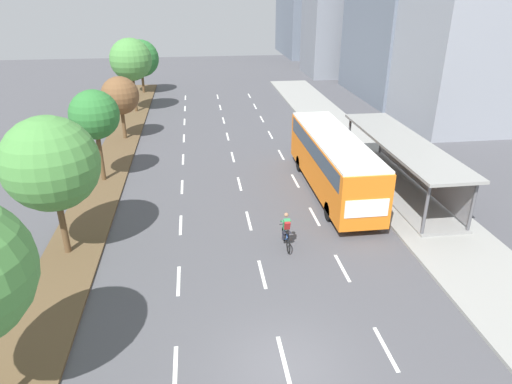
% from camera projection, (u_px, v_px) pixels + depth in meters
% --- Properties ---
extents(ground_plane, '(140.00, 140.00, 0.00)m').
position_uv_depth(ground_plane, '(286.00, 367.00, 14.45)').
color(ground_plane, '#4C4C51').
extents(median_strip, '(2.60, 52.00, 0.12)m').
position_uv_depth(median_strip, '(113.00, 160.00, 31.45)').
color(median_strip, brown).
rests_on(median_strip, ground).
extents(sidewalk_right, '(4.50, 52.00, 0.15)m').
position_uv_depth(sidewalk_right, '(356.00, 149.00, 33.56)').
color(sidewalk_right, gray).
rests_on(sidewalk_right, ground).
extents(lane_divider_left, '(0.14, 45.45, 0.01)m').
position_uv_depth(lane_divider_left, '(183.00, 172.00, 29.55)').
color(lane_divider_left, white).
rests_on(lane_divider_left, ground).
extents(lane_divider_center, '(0.14, 45.45, 0.01)m').
position_uv_depth(lane_divider_center, '(236.00, 169.00, 29.97)').
color(lane_divider_center, white).
rests_on(lane_divider_center, ground).
extents(lane_divider_right, '(0.14, 45.45, 0.01)m').
position_uv_depth(lane_divider_right, '(288.00, 167.00, 30.39)').
color(lane_divider_right, white).
rests_on(lane_divider_right, ground).
extents(bus_shelter, '(2.90, 12.24, 2.86)m').
position_uv_depth(bus_shelter, '(405.00, 159.00, 26.39)').
color(bus_shelter, gray).
rests_on(bus_shelter, sidewalk_right).
extents(bus, '(2.54, 11.29, 3.37)m').
position_uv_depth(bus, '(333.00, 158.00, 25.96)').
color(bus, orange).
rests_on(bus, ground).
extents(cyclist, '(0.46, 1.82, 1.71)m').
position_uv_depth(cyclist, '(286.00, 232.00, 20.82)').
color(cyclist, black).
rests_on(cyclist, ground).
extents(median_tree_second, '(4.01, 4.01, 6.27)m').
position_uv_depth(median_tree_second, '(51.00, 164.00, 18.76)').
color(median_tree_second, brown).
rests_on(median_tree_second, median_strip).
extents(median_tree_third, '(2.91, 2.91, 5.56)m').
position_uv_depth(median_tree_third, '(94.00, 115.00, 26.45)').
color(median_tree_third, brown).
rests_on(median_tree_third, median_strip).
extents(median_tree_fourth, '(2.87, 2.87, 4.80)m').
position_uv_depth(median_tree_fourth, '(120.00, 96.00, 34.38)').
color(median_tree_fourth, brown).
rests_on(median_tree_fourth, median_strip).
extents(median_tree_fifth, '(3.81, 3.81, 6.72)m').
position_uv_depth(median_tree_fifth, '(131.00, 60.00, 41.37)').
color(median_tree_fifth, brown).
rests_on(median_tree_fifth, median_strip).
extents(median_tree_farthest, '(3.96, 3.96, 5.71)m').
position_uv_depth(median_tree_farthest, '(140.00, 58.00, 49.41)').
color(median_tree_farthest, brown).
rests_on(median_tree_farthest, median_strip).
extents(building_near_right, '(7.48, 9.54, 15.39)m').
position_uv_depth(building_near_right, '(461.00, 32.00, 36.51)').
color(building_near_right, '#8E939E').
rests_on(building_near_right, ground).
extents(building_mid_right, '(10.01, 14.21, 15.33)m').
position_uv_depth(building_mid_right, '(410.00, 22.00, 46.98)').
color(building_mid_right, slate).
rests_on(building_mid_right, ground).
extents(building_tall_right, '(7.46, 15.56, 13.57)m').
position_uv_depth(building_tall_right, '(305.00, 13.00, 77.20)').
color(building_tall_right, slate).
rests_on(building_tall_right, ground).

